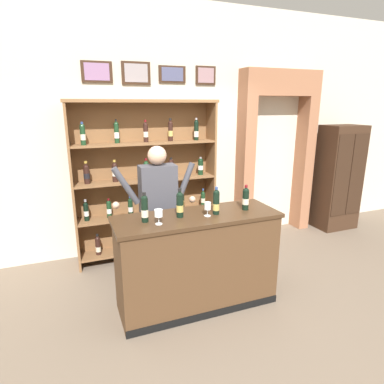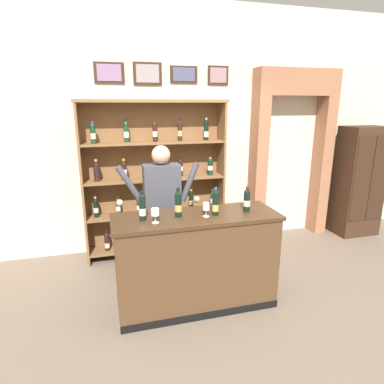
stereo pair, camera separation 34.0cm
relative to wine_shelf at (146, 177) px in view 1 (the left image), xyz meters
name	(u,v)px [view 1 (the left image)]	position (x,y,z in m)	size (l,w,h in m)	color
ground_plane	(205,302)	(0.30, -1.40, -1.18)	(14.00, 14.00, 0.02)	#6B5B4C
back_wall	(158,130)	(0.30, 0.37, 0.61)	(12.00, 0.19, 3.55)	beige
wine_shelf	(146,177)	(0.00, 0.00, 0.00)	(2.01, 0.36, 2.21)	brown
archway_doorway	(274,144)	(2.25, 0.23, 0.35)	(1.36, 0.45, 2.67)	#9E6647
side_cabinet	(338,178)	(3.40, -0.11, -0.26)	(0.69, 0.48, 1.81)	#382316
tasting_counter	(197,261)	(0.21, -1.41, -0.64)	(1.74, 0.61, 1.04)	#4C331E
shopkeeper	(158,200)	(-0.04, -0.79, -0.11)	(1.00, 0.22, 1.70)	#2D3347
tasting_bottle_vin_santo	(145,208)	(-0.34, -1.40, 0.02)	(0.07, 0.07, 0.30)	black
tasting_bottle_rosso	(180,204)	(0.02, -1.40, 0.02)	(0.07, 0.07, 0.30)	black
tasting_bottle_brunello	(216,202)	(0.40, -1.45, 0.01)	(0.07, 0.07, 0.29)	black
tasting_bottle_super_tuscan	(246,198)	(0.76, -1.43, 0.01)	(0.07, 0.07, 0.28)	black
wine_glass_center	(208,206)	(0.29, -1.47, -0.02)	(0.07, 0.07, 0.15)	silver
wine_glass_right	(159,214)	(-0.24, -1.52, -0.02)	(0.08, 0.08, 0.15)	silver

